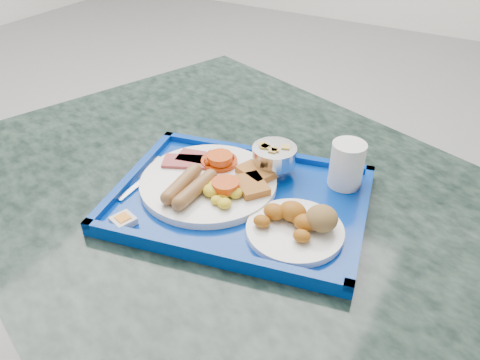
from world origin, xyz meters
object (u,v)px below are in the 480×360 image
object	(u,v)px
table	(258,289)
juice_cup	(347,163)
tray	(240,200)
bread_plate	(299,224)
main_plate	(211,181)
fruit_bowl	(274,156)

from	to	relation	value
table	juice_cup	bearing A→B (deg)	49.80
tray	bread_plate	world-z (taller)	bread_plate
main_plate	juice_cup	world-z (taller)	juice_cup
fruit_bowl	bread_plate	bearing A→B (deg)	-49.77
fruit_bowl	juice_cup	bearing A→B (deg)	13.95
table	bread_plate	xyz separation A→B (m)	(0.09, -0.04, 0.25)
table	bread_plate	distance (m)	0.27
tray	main_plate	distance (m)	0.07
main_plate	bread_plate	xyz separation A→B (m)	(0.20, -0.04, 0.00)
table	fruit_bowl	xyz separation A→B (m)	(-0.02, 0.10, 0.27)
juice_cup	bread_plate	bearing A→B (deg)	-95.88
table	main_plate	distance (m)	0.27
tray	main_plate	bearing A→B (deg)	177.61
fruit_bowl	main_plate	bearing A→B (deg)	-127.93
tray	juice_cup	world-z (taller)	juice_cup
juice_cup	tray	bearing A→B (deg)	-137.18
table	fruit_bowl	size ratio (longest dim) A/B	18.02
main_plate	bread_plate	size ratio (longest dim) A/B	1.59
tray	juice_cup	distance (m)	0.21
bread_plate	juice_cup	size ratio (longest dim) A/B	1.84
fruit_bowl	juice_cup	xyz separation A→B (m)	(0.14, 0.03, 0.01)
table	fruit_bowl	distance (m)	0.29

